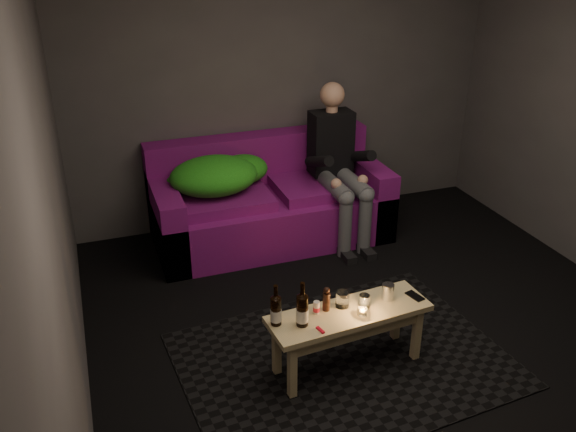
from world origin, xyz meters
The scene contains 17 objects.
floor centered at (0.00, 0.00, 0.00)m, with size 4.50×4.50×0.00m, color black.
room centered at (0.00, 0.47, 1.64)m, with size 4.50×4.50×4.50m.
rug centered at (-0.40, -0.05, 0.00)m, with size 2.09×1.52×0.01m, color black.
sofa centered at (-0.30, 1.82, 0.32)m, with size 2.07×0.93×0.89m.
green_blanket centered at (-0.76, 1.81, 0.67)m, with size 0.91×0.62×0.31m.
person centered at (0.29, 1.65, 0.72)m, with size 0.37×0.86×1.38m.
coffee_table centered at (-0.40, -0.10, 0.35)m, with size 1.07×0.41×0.43m.
beer_bottle_a centered at (-0.87, -0.08, 0.53)m, with size 0.07×0.07×0.27m.
beer_bottle_b centered at (-0.73, -0.14, 0.54)m, with size 0.07×0.07×0.30m.
salt_shaker centered at (-0.60, -0.05, 0.47)m, with size 0.04×0.04×0.08m, color silver.
pepper_mill centered at (-0.53, -0.04, 0.49)m, with size 0.05×0.05×0.12m, color black.
tumbler_back centered at (-0.42, -0.04, 0.48)m, with size 0.09×0.09×0.10m, color white.
tealight centered at (-0.34, -0.17, 0.45)m, with size 0.06×0.06×0.05m.
tumbler_front centered at (-0.29, -0.09, 0.47)m, with size 0.07×0.07×0.09m, color white.
steel_cup centered at (-0.11, -0.06, 0.48)m, with size 0.08×0.08×0.11m, color silver.
smartphone centered at (0.07, -0.10, 0.43)m, with size 0.06×0.13×0.01m, color black.
red_lighter centered at (-0.65, -0.23, 0.43)m, with size 0.02×0.07×0.01m, color #B30B21.
Camera 1 is at (-1.82, -2.97, 2.62)m, focal length 38.00 mm.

